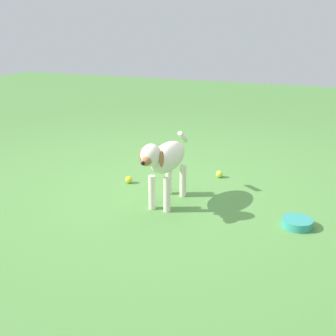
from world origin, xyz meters
TOP-DOWN VIEW (x-y plane):
  - ground at (0.00, 0.00)m, footprint 14.00×14.00m
  - dog at (0.18, -0.26)m, footprint 0.22×0.85m
  - tennis_ball_0 at (0.42, 0.51)m, footprint 0.07×0.07m
  - tennis_ball_1 at (-0.31, 0.06)m, footprint 0.07×0.07m
  - water_bowl at (1.20, -0.28)m, footprint 0.22×0.22m

SIDE VIEW (x-z plane):
  - ground at x=0.00m, z-range 0.00..0.00m
  - water_bowl at x=1.20m, z-range 0.00..0.06m
  - tennis_ball_0 at x=0.42m, z-range 0.00..0.07m
  - tennis_ball_1 at x=-0.31m, z-range 0.00..0.07m
  - dog at x=0.18m, z-range 0.09..0.66m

